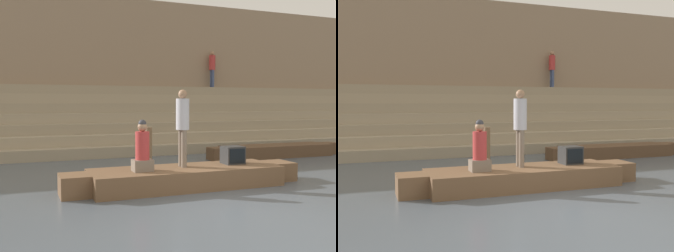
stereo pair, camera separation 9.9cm
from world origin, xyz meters
TOP-DOWN VIEW (x-y plane):
  - ground_plane at (0.00, 0.00)m, footprint 120.00×120.00m
  - ghat_steps at (0.00, 9.99)m, footprint 36.00×3.99m
  - back_wall at (0.00, 12.01)m, footprint 34.20×1.28m
  - rowboat_main at (-0.21, 2.16)m, footprint 5.74×1.49m
  - person_standing at (-0.25, 2.29)m, footprint 0.31×0.31m
  - person_rowing at (-1.30, 2.06)m, footprint 0.43×0.34m
  - tv_set at (1.09, 2.27)m, footprint 0.49×0.44m
  - moored_boat_shore at (4.94, 5.75)m, footprint 5.41×1.09m
  - mooring_post at (-0.54, 3.93)m, footprint 0.17×0.17m
  - person_on_steps at (5.07, 11.13)m, footprint 0.31×0.31m

SIDE VIEW (x-z plane):
  - ground_plane at x=0.00m, z-range 0.00..0.00m
  - moored_boat_shore at x=4.94m, z-range 0.01..0.44m
  - rowboat_main at x=-0.21m, z-range 0.02..0.48m
  - mooring_post at x=-0.54m, z-range 0.00..1.30m
  - tv_set at x=1.09m, z-range 0.46..0.89m
  - person_rowing at x=-1.30m, z-range 0.36..1.50m
  - ghat_steps at x=0.00m, z-range -0.39..2.32m
  - person_standing at x=-0.25m, z-range 0.61..2.42m
  - back_wall at x=0.00m, z-range -0.03..6.69m
  - person_on_steps at x=5.07m, z-range 2.86..4.61m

